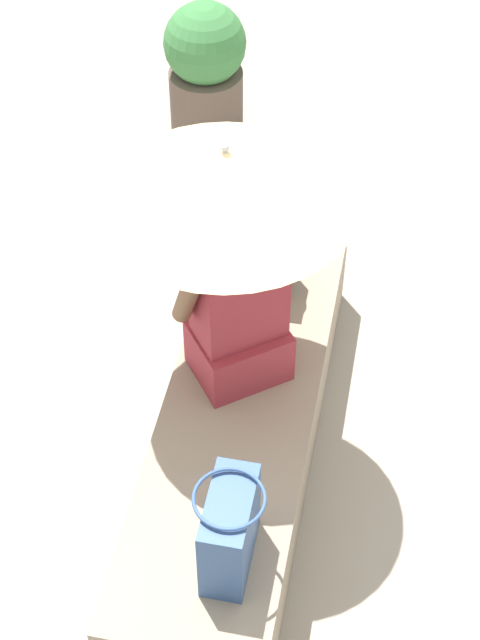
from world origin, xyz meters
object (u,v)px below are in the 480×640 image
(planter_far, at_px, (205,67))
(handbag_black, at_px, (230,529))
(person_seated, at_px, (239,299))
(parasol, at_px, (225,176))
(tote_bag_canvas, at_px, (271,251))

(planter_far, bearing_deg, handbag_black, 14.23)
(handbag_black, xyz_separation_m, planter_far, (-2.94, -0.75, -0.20))
(person_seated, relative_size, parasol, 0.85)
(tote_bag_canvas, bearing_deg, person_seated, -4.15)
(person_seated, bearing_deg, tote_bag_canvas, 175.85)
(tote_bag_canvas, relative_size, planter_far, 0.50)
(parasol, bearing_deg, handbag_black, 12.25)
(parasol, bearing_deg, person_seated, 69.25)
(person_seated, bearing_deg, handbag_black, 9.28)
(person_seated, xyz_separation_m, parasol, (-0.02, -0.05, 0.54))
(handbag_black, height_order, tote_bag_canvas, tote_bag_canvas)
(parasol, xyz_separation_m, tote_bag_canvas, (-0.48, 0.08, -0.74))
(parasol, bearing_deg, planter_far, -164.99)
(planter_far, bearing_deg, tote_bag_canvas, 21.76)
(planter_far, bearing_deg, parasol, 15.01)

